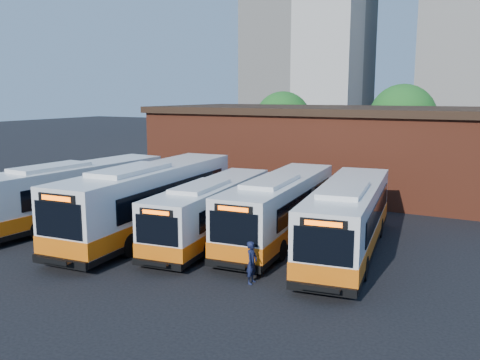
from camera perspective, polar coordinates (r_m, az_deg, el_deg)
The scene contains 10 objects.
ground at distance 22.68m, azimuth -4.12°, elevation -9.39°, with size 220.00×220.00×0.00m, color black.
bus_farwest at distance 31.02m, azimuth -18.14°, elevation -1.59°, with size 3.48×13.03×3.51m.
bus_west at distance 27.34m, azimuth -10.07°, elevation -2.46°, with size 3.88×14.09×3.80m.
bus_midwest at distance 25.99m, azimuth -3.16°, elevation -3.67°, with size 3.58×11.53×3.10m.
bus_mideast at distance 26.07m, azimuth 4.52°, elevation -3.38°, with size 3.53×12.45×3.35m.
bus_east at distance 24.25m, azimuth 12.03°, elevation -4.50°, with size 4.14×12.69×3.41m.
transit_worker at distance 20.20m, azimuth 1.33°, elevation -9.24°, with size 0.62×0.41×1.70m, color #121734.
depot_building at distance 40.02m, azimuth 11.21°, elevation 3.55°, with size 28.60×12.60×6.40m.
tree_west at distance 54.59m, azimuth 4.83°, elevation 6.75°, with size 6.00×6.00×7.65m.
tree_mid at distance 53.03m, azimuth 17.80°, elevation 6.71°, with size 6.56×6.56×8.36m.
Camera 1 is at (11.44, -18.13, 7.40)m, focal length 38.00 mm.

